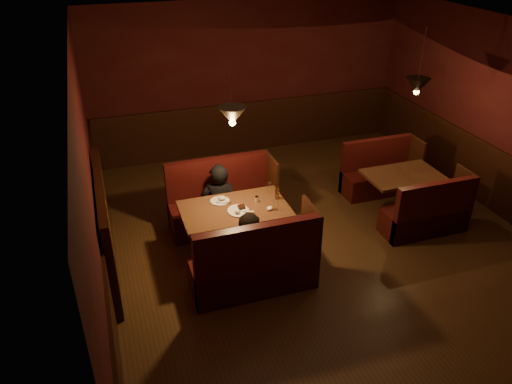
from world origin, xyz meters
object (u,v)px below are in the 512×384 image
object	(u,v)px
main_bench_far	(222,206)
second_table	(402,184)
second_bench_far	(379,175)
second_bench_near	(428,216)
diner_a	(219,188)
diner_b	(252,240)
main_bench_near	(256,269)
main_table	(236,219)

from	to	relation	value
main_bench_far	second_table	xyz separation A→B (m)	(2.78, -0.47, 0.14)
second_bench_far	second_bench_near	size ratio (longest dim) A/B	1.00
second_table	diner_a	world-z (taller)	diner_a
second_table	second_bench_near	bearing A→B (deg)	-87.80
main_bench_far	second_bench_far	world-z (taller)	main_bench_far
diner_b	main_bench_near	bearing A→B (deg)	-83.66
main_table	main_bench_near	bearing A→B (deg)	-88.87
second_bench_far	second_bench_near	world-z (taller)	same
main_bench_near	second_bench_near	xyz separation A→B (m)	(2.80, 0.45, -0.05)
second_table	main_bench_far	bearing A→B (deg)	170.34
main_table	diner_b	size ratio (longest dim) A/B	1.02
main_table	diner_b	world-z (taller)	diner_b
main_table	diner_a	bearing A→B (deg)	95.78
second_bench_far	diner_b	world-z (taller)	diner_b
main_bench_far	main_bench_near	bearing A→B (deg)	-90.00
main_bench_near	diner_b	distance (m)	0.38
second_table	main_bench_near	bearing A→B (deg)	-157.68
main_table	second_table	distance (m)	2.81
second_table	diner_b	bearing A→B (deg)	-159.77
diner_b	second_bench_far	bearing A→B (deg)	33.25
diner_a	second_table	bearing A→B (deg)	-172.67
main_bench_far	second_bench_far	distance (m)	2.81
main_table	second_bench_near	world-z (taller)	main_table
main_bench_near	diner_b	bearing A→B (deg)	94.51
main_bench_far	diner_a	bearing A→B (deg)	-115.87
main_table	second_bench_far	distance (m)	3.01
main_bench_far	second_table	size ratio (longest dim) A/B	1.35
main_bench_near	diner_a	distance (m)	1.50
diner_b	main_bench_far	bearing A→B (deg)	91.49
diner_a	diner_b	bearing A→B (deg)	106.53
main_bench_near	diner_a	world-z (taller)	diner_a
diner_a	diner_b	size ratio (longest dim) A/B	1.05
main_table	diner_a	xyz separation A→B (m)	(-0.06, 0.64, 0.14)
main_table	main_bench_near	xyz separation A→B (m)	(0.02, -0.81, -0.25)
second_bench_far	diner_a	xyz separation A→B (m)	(-2.88, -0.38, 0.44)
main_bench_near	second_table	xyz separation A→B (m)	(2.78, 1.14, 0.14)
second_bench_near	diner_b	bearing A→B (deg)	-173.20
diner_b	second_bench_near	bearing A→B (deg)	8.63
main_table	diner_a	world-z (taller)	diner_a
main_bench_near	second_table	size ratio (longest dim) A/B	1.35
main_table	main_bench_far	world-z (taller)	main_bench_far
diner_a	main_bench_far	bearing A→B (deg)	-102.42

